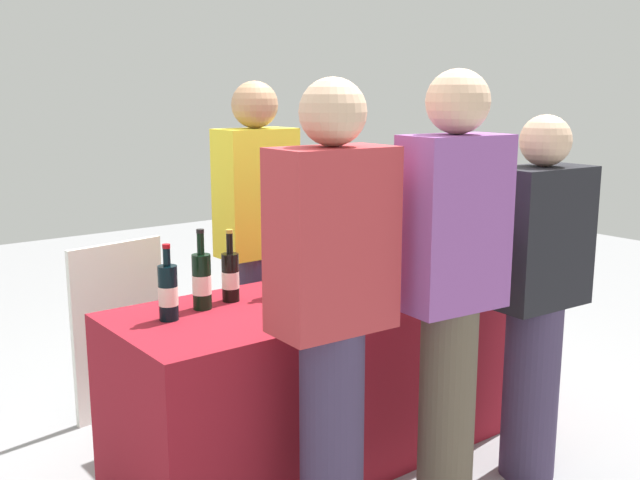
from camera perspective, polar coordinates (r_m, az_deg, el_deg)
ground_plane at (r=3.58m, az=0.00°, el=-16.41°), size 12.00×12.00×0.00m
tasting_table at (r=3.41m, az=0.00°, el=-10.60°), size 1.87×0.73×0.78m
wine_bottle_0 at (r=2.97m, az=-11.68°, el=-3.97°), size 0.08×0.08×0.31m
wine_bottle_1 at (r=3.09m, az=-9.14°, el=-3.12°), size 0.08×0.08×0.34m
wine_bottle_2 at (r=3.19m, az=-6.95°, el=-2.79°), size 0.08×0.08×0.31m
wine_bottle_3 at (r=3.25m, az=-3.04°, el=-2.21°), size 0.08×0.08×0.34m
wine_bottle_4 at (r=3.44m, az=1.74°, el=-1.52°), size 0.07×0.07×0.32m
wine_bottle_5 at (r=3.53m, az=2.77°, el=-1.19°), size 0.07×0.07×0.32m
wine_bottle_6 at (r=3.57m, az=4.48°, el=-1.02°), size 0.08×0.08×0.33m
wine_bottle_7 at (r=3.69m, az=5.86°, el=-0.89°), size 0.08×0.08×0.30m
wine_glass_0 at (r=3.19m, az=2.68°, el=-3.05°), size 0.07×0.07×0.13m
wine_glass_1 at (r=3.46m, az=5.66°, el=-1.87°), size 0.08×0.08×0.14m
wine_glass_2 at (r=3.49m, az=7.76°, el=-1.85°), size 0.07×0.07×0.14m
ice_bucket at (r=3.74m, az=8.69°, el=-1.14°), size 0.21×0.21×0.17m
server_pouring at (r=3.75m, az=-4.90°, el=0.20°), size 0.39×0.23×1.72m
guest_0 at (r=2.58m, az=0.94°, el=-5.25°), size 0.44×0.25×1.72m
guest_1 at (r=2.82m, az=10.13°, el=-3.35°), size 0.42×0.26×1.75m
guest_2 at (r=3.26m, az=16.42°, el=-3.77°), size 0.45×0.27×1.58m
menu_board at (r=3.99m, az=-15.27°, el=-6.67°), size 0.53×0.11×0.92m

